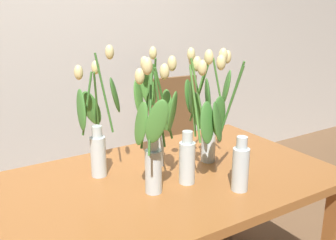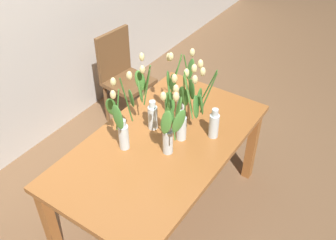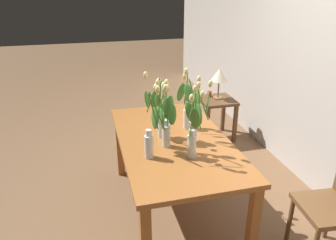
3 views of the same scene
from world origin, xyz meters
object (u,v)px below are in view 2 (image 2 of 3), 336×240
(tulip_vase_2, at_px, (170,125))
(tulip_vase_4, at_px, (122,122))
(tulip_vase_3, at_px, (210,115))
(dining_table, at_px, (162,152))
(dining_chair, at_px, (123,73))
(tulip_vase_0, at_px, (185,113))
(tulip_vase_1, at_px, (149,106))
(tulip_vase_5, at_px, (180,92))

(tulip_vase_2, xyz_separation_m, tulip_vase_4, (-0.12, 0.29, -0.02))
(tulip_vase_4, bearing_deg, tulip_vase_3, -44.75)
(dining_table, relative_size, dining_chair, 1.72)
(dining_table, xyz_separation_m, tulip_vase_3, (0.24, -0.23, 0.27))
(tulip_vase_0, bearing_deg, tulip_vase_3, -50.63)
(dining_table, distance_m, dining_chair, 1.31)
(dining_table, bearing_deg, tulip_vase_2, -116.44)
(tulip_vase_1, xyz_separation_m, dining_chair, (0.72, 0.86, -0.40))
(tulip_vase_3, distance_m, dining_chair, 1.44)
(tulip_vase_0, distance_m, tulip_vase_5, 0.25)
(tulip_vase_0, relative_size, tulip_vase_3, 1.00)
(tulip_vase_0, xyz_separation_m, dining_chair, (0.68, 1.13, -0.42))
(tulip_vase_0, height_order, tulip_vase_3, tulip_vase_3)
(tulip_vase_2, relative_size, tulip_vase_3, 1.00)
(tulip_vase_3, xyz_separation_m, tulip_vase_5, (0.08, 0.29, 0.03))
(dining_table, height_order, tulip_vase_3, tulip_vase_3)
(tulip_vase_5, xyz_separation_m, dining_chair, (0.49, 0.97, -0.43))
(tulip_vase_1, relative_size, dining_chair, 0.58)
(dining_chair, bearing_deg, tulip_vase_4, -139.42)
(tulip_vase_0, relative_size, dining_chair, 0.60)
(dining_table, height_order, dining_chair, dining_chair)
(tulip_vase_3, xyz_separation_m, dining_chair, (0.58, 1.26, -0.39))
(dining_table, height_order, tulip_vase_1, tulip_vase_1)
(tulip_vase_2, distance_m, tulip_vase_5, 0.41)
(tulip_vase_3, relative_size, dining_chair, 0.61)
(dining_table, bearing_deg, dining_chair, 51.68)
(tulip_vase_3, distance_m, tulip_vase_4, 0.58)
(tulip_vase_2, height_order, tulip_vase_3, tulip_vase_3)
(tulip_vase_1, bearing_deg, tulip_vase_0, -80.88)
(tulip_vase_0, height_order, dining_chair, tulip_vase_0)
(tulip_vase_4, height_order, dining_chair, tulip_vase_4)
(dining_table, distance_m, tulip_vase_2, 0.34)
(dining_table, bearing_deg, tulip_vase_3, -44.47)
(tulip_vase_1, height_order, tulip_vase_3, tulip_vase_3)
(dining_table, xyz_separation_m, dining_chair, (0.81, 1.03, -0.12))
(tulip_vase_5, distance_m, dining_chair, 1.17)
(tulip_vase_4, distance_m, dining_chair, 1.37)
(tulip_vase_3, bearing_deg, dining_table, 135.53)
(tulip_vase_2, bearing_deg, tulip_vase_3, -23.23)
(tulip_vase_2, bearing_deg, tulip_vase_4, 113.60)
(tulip_vase_1, bearing_deg, tulip_vase_4, 176.46)
(tulip_vase_5, bearing_deg, tulip_vase_1, 155.94)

